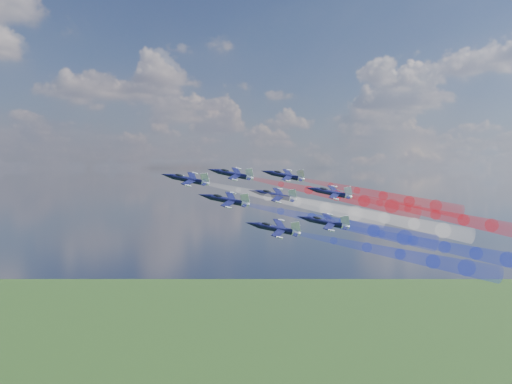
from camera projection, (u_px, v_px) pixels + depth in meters
jet_lead at (187, 179)px, 159.87m from camera, size 16.82×16.40×9.03m
trail_lead at (297, 202)px, 159.76m from camera, size 39.88×30.62×14.66m
jet_inner_left at (226, 200)px, 150.27m from camera, size 16.82×16.40×9.03m
trail_inner_left at (343, 224)px, 150.16m from camera, size 39.88×30.62×14.66m
jet_inner_right at (233, 174)px, 168.80m from camera, size 16.82×16.40×9.03m
trail_inner_right at (336, 196)px, 168.69m from camera, size 39.88×30.62×14.66m
jet_outer_left at (276, 229)px, 140.63m from camera, size 16.82×16.40×9.03m
trail_outer_left at (400, 254)px, 140.52m from camera, size 39.88×30.62×14.66m
jet_center_third at (275, 196)px, 159.59m from camera, size 16.82×16.40×9.03m
trail_center_third at (385, 218)px, 159.48m from camera, size 39.88×30.62×14.66m
jet_outer_right at (285, 176)px, 177.78m from camera, size 16.82×16.40×9.03m
trail_outer_right at (383, 196)px, 177.67m from camera, size 39.88×30.62×14.66m
jet_rear_left at (326, 222)px, 147.30m from camera, size 16.82×16.40×9.03m
trail_rear_left at (445, 247)px, 147.19m from camera, size 39.88×30.62×14.66m
jet_rear_right at (331, 193)px, 167.33m from camera, size 16.82×16.40×9.03m
trail_rear_right at (436, 214)px, 167.22m from camera, size 39.88×30.62×14.66m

